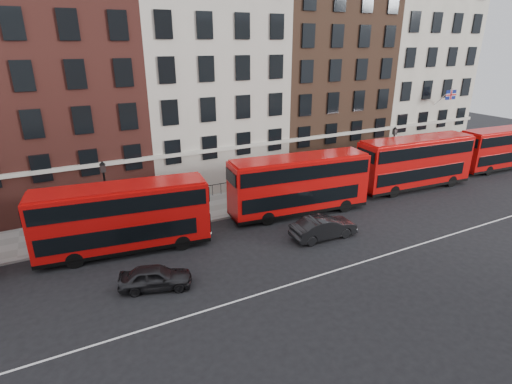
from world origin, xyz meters
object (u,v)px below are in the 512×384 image
car_front (324,227)px  traffic_light (453,148)px  bus_c (299,183)px  bus_e (502,147)px  bus_d (415,162)px  bus_b (122,217)px  car_rear (155,277)px

car_front → traffic_light: size_ratio=1.45×
bus_c → bus_e: 25.66m
car_front → bus_d: bearing=-69.2°
bus_b → bus_c: size_ratio=0.97×
bus_e → traffic_light: bus_e is taller
bus_c → bus_e: bus_c is taller
bus_b → car_rear: (0.67, -5.12, -1.75)m
bus_b → traffic_light: (33.83, 1.98, 0.02)m
bus_b → car_front: 13.45m
bus_e → bus_c: bearing=-176.0°
car_rear → traffic_light: 33.96m
car_rear → bus_b: bearing=25.9°
bus_c → bus_d: 12.66m
bus_d → car_front: size_ratio=2.44×
bus_d → traffic_light: bus_d is taller
bus_d → car_front: bus_d is taller
bus_e → car_front: 26.85m
car_rear → car_front: bearing=-68.3°
bus_d → bus_e: size_ratio=1.08×
bus_d → car_rear: bearing=-164.7°
car_front → traffic_light: 22.26m
car_rear → bus_e: bearing=-63.9°
car_rear → car_front: car_front is taller
bus_c → car_rear: bus_c is taller
bus_e → bus_d: bearing=-176.0°
bus_d → bus_e: 13.00m
bus_b → bus_d: size_ratio=0.95×
car_rear → traffic_light: traffic_light is taller
bus_b → car_front: (12.59, -4.44, -1.65)m
bus_b → traffic_light: 33.89m
bus_c → bus_d: (12.66, -0.00, 0.06)m
car_rear → bus_c: bearing=-49.6°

